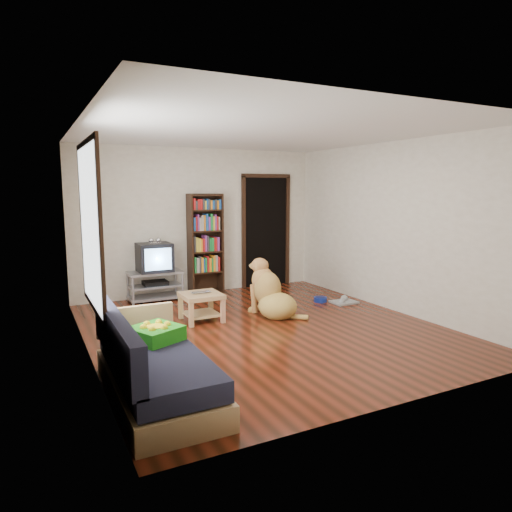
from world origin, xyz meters
name	(u,v)px	position (x,y,z in m)	size (l,w,h in m)	color
ground	(264,328)	(0.00, 0.00, 0.00)	(5.00, 5.00, 0.00)	#5D1F10
ceiling	(264,132)	(0.00, 0.00, 2.60)	(5.00, 5.00, 0.00)	white
wall_back	(199,222)	(0.00, 2.50, 1.30)	(4.50, 4.50, 0.00)	silver
wall_front	(404,258)	(0.00, -2.50, 1.30)	(4.50, 4.50, 0.00)	silver
wall_left	(83,242)	(-2.25, 0.00, 1.30)	(5.00, 5.00, 0.00)	silver
wall_right	(393,227)	(2.25, 0.00, 1.30)	(5.00, 5.00, 0.00)	silver
green_cushion	(156,333)	(-1.75, -1.06, 0.49)	(0.42, 0.42, 0.14)	#26971B
laptop	(202,293)	(-0.63, 0.71, 0.41)	(0.28, 0.18, 0.02)	silver
dog_bowl	(320,299)	(1.54, 0.89, 0.04)	(0.22, 0.22, 0.08)	navy
grey_rag	(344,302)	(1.84, 0.64, 0.01)	(0.40, 0.32, 0.03)	#969696
window	(90,227)	(-2.23, -0.50, 1.50)	(0.03, 1.46, 1.70)	white
doorway	(266,229)	(1.35, 2.48, 1.12)	(1.03, 0.05, 2.19)	black
tv_stand	(155,285)	(-0.90, 2.25, 0.27)	(0.90, 0.45, 0.50)	#99999E
crt_tv	(154,257)	(-0.90, 2.27, 0.74)	(0.55, 0.52, 0.58)	black
bookshelf	(205,239)	(0.05, 2.34, 1.00)	(0.60, 0.30, 1.80)	black
sofa	(152,370)	(-1.87, -1.38, 0.26)	(0.80, 1.80, 0.80)	tan
coffee_table	(201,302)	(-0.63, 0.74, 0.28)	(0.55, 0.55, 0.40)	tan
dog	(271,294)	(0.39, 0.54, 0.32)	(0.69, 0.98, 0.88)	tan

